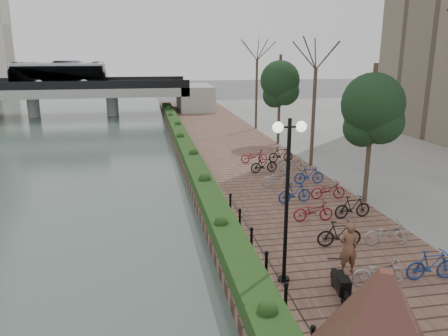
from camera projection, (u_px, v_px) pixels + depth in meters
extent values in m
cube|color=brown|center=(244.00, 166.00, 28.51)|extent=(8.00, 75.00, 0.50)
cube|color=#1A3E16|center=(188.00, 152.00, 30.15)|extent=(1.10, 56.00, 0.60)
cylinder|color=black|center=(286.00, 296.00, 12.22)|extent=(0.10, 0.10, 0.70)
cylinder|color=black|center=(266.00, 263.00, 14.12)|extent=(0.10, 0.10, 0.70)
cylinder|color=black|center=(251.00, 238.00, 16.02)|extent=(0.10, 0.10, 0.70)
cylinder|color=black|center=(240.00, 219.00, 17.92)|extent=(0.10, 0.10, 0.70)
cylinder|color=black|center=(230.00, 203.00, 19.82)|extent=(0.10, 0.10, 0.70)
cylinder|color=black|center=(287.00, 203.00, 13.10)|extent=(0.12, 0.12, 5.14)
cylinder|color=black|center=(290.00, 127.00, 12.50)|extent=(0.70, 0.06, 0.06)
sphere|color=white|center=(278.00, 127.00, 12.44)|extent=(0.32, 0.32, 0.32)
sphere|color=white|center=(301.00, 127.00, 12.56)|extent=(0.32, 0.32, 0.32)
imported|color=brown|center=(348.00, 248.00, 14.03)|extent=(0.64, 0.42, 1.76)
imported|color=#98989C|center=(377.00, 270.00, 13.47)|extent=(0.60, 1.72, 0.90)
imported|color=black|center=(341.00, 235.00, 15.92)|extent=(0.47, 1.66, 1.00)
imported|color=maroon|center=(314.00, 212.00, 18.41)|extent=(0.60, 1.71, 0.90)
imported|color=navy|center=(294.00, 192.00, 20.87)|extent=(0.47, 1.66, 1.00)
imported|color=#98989C|center=(277.00, 178.00, 23.35)|extent=(0.60, 1.71, 0.90)
imported|color=black|center=(264.00, 165.00, 25.81)|extent=(0.47, 1.66, 1.00)
imported|color=maroon|center=(254.00, 156.00, 28.29)|extent=(0.60, 1.72, 0.90)
imported|color=navy|center=(430.00, 264.00, 13.77)|extent=(0.47, 1.66, 1.00)
imported|color=#98989C|center=(386.00, 233.00, 16.25)|extent=(0.60, 1.71, 0.90)
imported|color=black|center=(354.00, 208.00, 18.71)|extent=(0.47, 1.66, 1.00)
imported|color=maroon|center=(329.00, 191.00, 21.19)|extent=(0.60, 1.71, 0.90)
imported|color=navy|center=(309.00, 175.00, 23.65)|extent=(0.47, 1.66, 1.00)
imported|color=#98989C|center=(293.00, 164.00, 26.13)|extent=(0.60, 1.71, 0.90)
imported|color=black|center=(280.00, 154.00, 28.59)|extent=(0.47, 1.66, 1.00)
cube|color=#AAAAA5|center=(32.00, 92.00, 50.62)|extent=(36.00, 8.00, 1.00)
cube|color=black|center=(22.00, 86.00, 46.67)|extent=(36.00, 0.15, 0.90)
cube|color=black|center=(38.00, 81.00, 54.08)|extent=(36.00, 0.15, 0.90)
cylinder|color=#AAAAA5|center=(33.00, 107.00, 51.07)|extent=(1.40, 1.40, 2.50)
cylinder|color=#AAAAA5|center=(112.00, 105.00, 52.64)|extent=(1.40, 1.40, 2.50)
imported|color=white|center=(59.00, 74.00, 50.67)|extent=(2.52, 10.77, 3.00)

